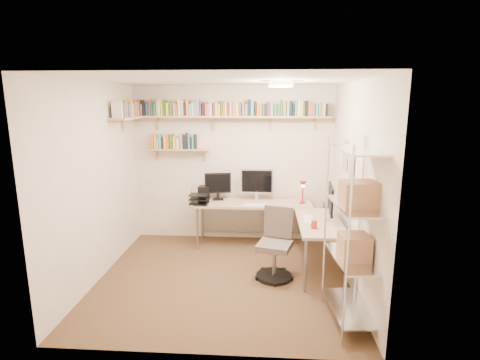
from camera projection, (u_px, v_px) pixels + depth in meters
The scene contains 6 objects.
ground at pixel (223, 278), 4.87m from camera, with size 3.20×3.20×0.00m, color #4C3120.
room_shell at pixel (223, 161), 4.55m from camera, with size 3.24×3.04×2.52m.
wall_shelves at pixel (204, 116), 5.74m from camera, with size 3.12×1.09×0.80m.
corner_desk at pixel (262, 207), 5.63m from camera, with size 2.16×1.79×1.22m.
office_chair at pixel (275, 248), 4.85m from camera, with size 0.51×0.52×0.93m.
wire_rack at pixel (356, 224), 3.70m from camera, with size 0.47×0.86×1.91m.
Camera 1 is at (0.51, -4.47, 2.27)m, focal length 28.00 mm.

